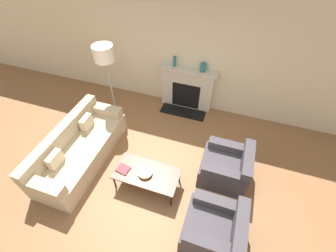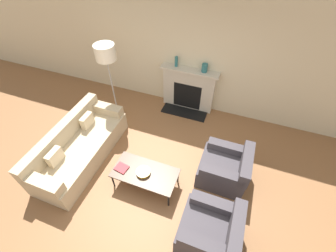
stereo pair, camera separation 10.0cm
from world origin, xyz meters
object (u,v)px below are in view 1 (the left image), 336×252
fireplace (187,89)px  armchair_near (215,229)px  floor_lamp (105,58)px  book (123,169)px  mantel_vase_left (175,61)px  couch (79,149)px  mantel_vase_center_left (203,67)px  bowl (145,173)px  armchair_far (226,167)px  coffee_table (147,174)px

fireplace → armchair_near: 3.33m
fireplace → floor_lamp: size_ratio=0.74×
armchair_near → book: bearing=-104.8°
floor_lamp → mantel_vase_left: bearing=39.3°
couch → floor_lamp: floor_lamp is taller
fireplace → book: (-0.50, -2.58, -0.14)m
armchair_near → floor_lamp: (-2.85, 2.09, 1.32)m
book → mantel_vase_center_left: mantel_vase_center_left is taller
bowl → fireplace: bearing=88.2°
couch → mantel_vase_left: (1.27, 2.39, 0.94)m
floor_lamp → armchair_far: bearing=-17.1°
armchair_far → mantel_vase_center_left: size_ratio=4.57×
armchair_far → mantel_vase_left: 2.66m
coffee_table → mantel_vase_left: (-0.28, 2.52, 0.88)m
armchair_near → book: (-1.81, 0.48, 0.10)m
couch → mantel_vase_center_left: 3.22m
bowl → armchair_near: bearing=-20.6°
armchair_far → armchair_near: bearing=-0.0°
armchair_far → floor_lamp: size_ratio=0.47×
bowl → floor_lamp: (-1.46, 1.57, 1.20)m
floor_lamp → mantel_vase_left: 1.59m
couch → mantel_vase_left: mantel_vase_left is taller
coffee_table → mantel_vase_center_left: mantel_vase_center_left is taller
couch → armchair_far: 2.97m
couch → book: couch is taller
book → mantel_vase_left: size_ratio=1.05×
armchair_far → fireplace: bearing=-144.7°
mantel_vase_center_left → armchair_far: bearing=-62.4°
book → couch: bearing=179.0°
fireplace → armchair_far: size_ratio=1.59×
armchair_near → coffee_table: size_ratio=0.74×
mantel_vase_center_left → book: bearing=-107.9°
armchair_near → armchair_far: size_ratio=1.00×
couch → book: bearing=-100.1°
coffee_table → couch: bearing=175.2°
fireplace → book: bearing=-101.1°
armchair_far → mantel_vase_left: (-1.65, 1.86, 0.94)m
fireplace → bowl: size_ratio=5.38×
armchair_near → floor_lamp: 3.77m
mantel_vase_center_left → floor_lamp: bearing=-152.4°
book → floor_lamp: 2.27m
armchair_near → mantel_vase_center_left: bearing=-162.4°
coffee_table → armchair_far: bearing=25.9°
armchair_far → floor_lamp: (-2.85, 0.88, 1.32)m
mantel_vase_left → coffee_table: bearing=-83.6°
bowl → mantel_vase_left: mantel_vase_left is taller
coffee_table → floor_lamp: floor_lamp is taller
couch → book: (1.11, -0.20, 0.10)m
fireplace → armchair_near: fireplace is taller
fireplace → mantel_vase_left: (-0.34, 0.01, 0.70)m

